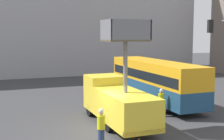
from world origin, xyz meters
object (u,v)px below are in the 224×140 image
object	(u,v)px
utility_truck	(117,100)
road_worker_directing	(161,103)
road_worker_near_truck	(101,127)
city_bus	(155,78)

from	to	relation	value
utility_truck	road_worker_directing	distance (m)	3.41
road_worker_near_truck	road_worker_directing	bearing A→B (deg)	53.57
utility_truck	city_bus	world-z (taller)	utility_truck
utility_truck	road_worker_directing	bearing A→B (deg)	9.85
utility_truck	road_worker_directing	xyz separation A→B (m)	(3.31, 0.58, -0.56)
utility_truck	road_worker_directing	world-z (taller)	utility_truck
utility_truck	road_worker_directing	size ratio (longest dim) A/B	3.85
city_bus	road_worker_near_truck	world-z (taller)	city_bus
utility_truck	road_worker_near_truck	world-z (taller)	utility_truck
road_worker_near_truck	road_worker_directing	size ratio (longest dim) A/B	1.00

